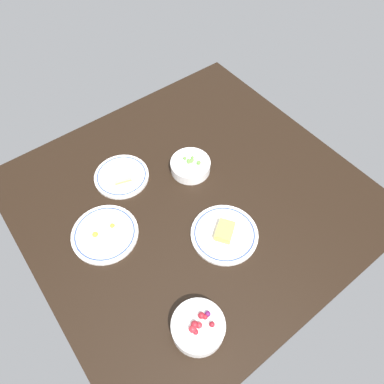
% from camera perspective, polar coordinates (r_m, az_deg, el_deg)
% --- Properties ---
extents(dining_table, '(1.17, 1.12, 0.04)m').
position_cam_1_polar(dining_table, '(1.31, 0.00, -1.01)').
color(dining_table, black).
rests_on(dining_table, ground).
extents(plate_eggs, '(0.22, 0.22, 0.05)m').
position_cam_1_polar(plate_eggs, '(1.23, -13.84, -6.49)').
color(plate_eggs, white).
rests_on(plate_eggs, dining_table).
extents(plate_cheese, '(0.23, 0.23, 0.04)m').
position_cam_1_polar(plate_cheese, '(1.20, 5.23, -6.67)').
color(plate_cheese, white).
rests_on(plate_cheese, dining_table).
extents(plate_sandwich, '(0.20, 0.20, 0.05)m').
position_cam_1_polar(plate_sandwich, '(1.36, -11.26, 2.64)').
color(plate_sandwich, white).
rests_on(plate_sandwich, dining_table).
extents(bowl_berries, '(0.15, 0.15, 0.07)m').
position_cam_1_polar(bowl_berries, '(1.07, 0.99, -20.82)').
color(bowl_berries, white).
rests_on(bowl_berries, dining_table).
extents(bowl_peas, '(0.15, 0.15, 0.06)m').
position_cam_1_polar(bowl_peas, '(1.34, -0.25, 4.28)').
color(bowl_peas, white).
rests_on(bowl_peas, dining_table).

